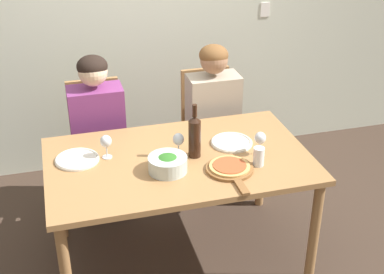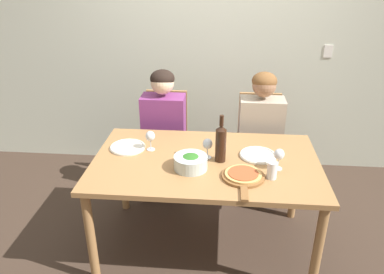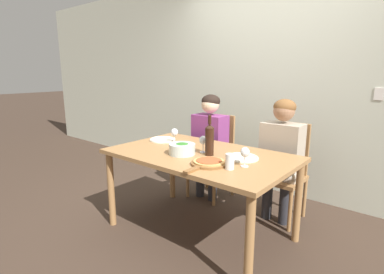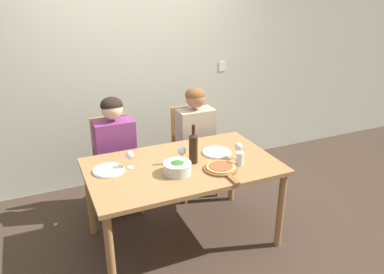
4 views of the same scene
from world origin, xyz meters
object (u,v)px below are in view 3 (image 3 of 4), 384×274
object	(u,v)px
person_woman	(209,137)
water_tumbler	(230,162)
pizza_on_board	(208,163)
wine_glass_right	(245,153)
person_man	(281,149)
chair_right	(284,168)
broccoli_bowl	(182,149)
dinner_plate_left	(163,140)
dinner_plate_right	(242,157)
chair_left	(215,154)
wine_bottle	(210,139)
wine_glass_left	(174,133)
wine_glass_centre	(203,141)

from	to	relation	value
person_woman	water_tumbler	xyz separation A→B (m)	(0.85, -0.90, 0.09)
pizza_on_board	wine_glass_right	world-z (taller)	wine_glass_right
person_man	chair_right	bearing A→B (deg)	90.00
person_woman	broccoli_bowl	world-z (taller)	person_woman
dinner_plate_left	dinner_plate_right	distance (m)	0.97
person_woman	dinner_plate_right	bearing A→B (deg)	-37.66
chair_left	wine_bottle	bearing A→B (deg)	-57.54
wine_glass_left	broccoli_bowl	bearing A→B (deg)	-37.91
wine_bottle	dinner_plate_left	distance (m)	0.72
dinner_plate_left	wine_glass_right	xyz separation A→B (m)	(1.09, -0.22, 0.10)
chair_left	wine_bottle	distance (m)	1.04
chair_left	wine_glass_right	bearing A→B (deg)	-44.67
chair_right	wine_glass_centre	distance (m)	0.96
dinner_plate_left	water_tumbler	xyz separation A→B (m)	(1.04, -0.34, 0.05)
chair_right	broccoli_bowl	size ratio (longest dim) A/B	4.20
person_man	dinner_plate_left	world-z (taller)	person_man
dinner_plate_right	wine_glass_right	world-z (taller)	wine_glass_right
dinner_plate_left	water_tumbler	distance (m)	1.09
broccoli_bowl	wine_glass_left	distance (m)	0.41
wine_bottle	chair_left	bearing A→B (deg)	122.46
broccoli_bowl	dinner_plate_right	world-z (taller)	broccoli_bowl
wine_glass_left	dinner_plate_left	bearing A→B (deg)	176.33
wine_glass_left	wine_glass_centre	world-z (taller)	same
broccoli_bowl	wine_glass_left	world-z (taller)	wine_glass_left
chair_right	person_woman	bearing A→B (deg)	-172.25
person_woman	wine_glass_right	size ratio (longest dim) A/B	8.02
pizza_on_board	person_man	bearing A→B (deg)	78.30
dinner_plate_right	person_man	bearing A→B (deg)	83.18
person_woman	wine_glass_left	xyz separation A→B (m)	(-0.00, -0.57, 0.14)
person_man	wine_glass_centre	distance (m)	0.81
person_man	dinner_plate_right	world-z (taller)	person_man
wine_glass_left	wine_glass_right	xyz separation A→B (m)	(0.91, -0.21, 0.00)
wine_bottle	wine_glass_right	size ratio (longest dim) A/B	2.28
wine_glass_right	wine_glass_centre	world-z (taller)	same
dinner_plate_left	dinner_plate_right	xyz separation A→B (m)	(0.97, -0.05, 0.00)
water_tumbler	wine_bottle	bearing A→B (deg)	148.31
wine_bottle	dinner_plate_right	world-z (taller)	wine_bottle
dinner_plate_right	wine_bottle	bearing A→B (deg)	-162.24
wine_glass_right	dinner_plate_left	bearing A→B (deg)	168.65
person_woman	pizza_on_board	size ratio (longest dim) A/B	2.88
person_woman	dinner_plate_left	world-z (taller)	person_woman
wine_bottle	wine_glass_left	bearing A→B (deg)	166.86
person_man	wine_glass_right	size ratio (longest dim) A/B	8.02
chair_left	pizza_on_board	bearing A→B (deg)	-57.13
person_woman	wine_glass_centre	bearing A→B (deg)	-57.45
chair_right	wine_glass_centre	bearing A→B (deg)	-119.21
chair_left	wine_glass_centre	size ratio (longest dim) A/B	6.37
dinner_plate_right	water_tumbler	world-z (taller)	water_tumbler
chair_left	wine_glass_left	distance (m)	0.78
wine_glass_centre	person_woman	bearing A→B (deg)	122.55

